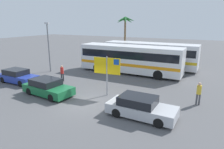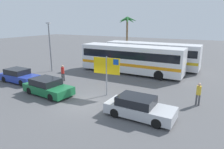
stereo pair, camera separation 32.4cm
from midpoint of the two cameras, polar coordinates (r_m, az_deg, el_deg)
The scene contains 11 objects.
ground at distance 15.12m, azimuth -7.96°, elevation -7.99°, with size 120.00×120.00×0.00m, color #565659.
bus_front_coach at distance 23.08m, azimuth 4.71°, elevation 4.72°, with size 11.76×2.68×3.17m.
bus_rear_coach at distance 26.28m, azimuth 10.29°, elevation 5.78°, with size 11.76×2.68×3.17m.
ferry_sign at distance 15.76m, azimuth -1.88°, elevation 2.00°, with size 2.19×0.30×3.20m.
car_silver at distance 12.82m, azimuth 7.37°, elevation -9.19°, with size 4.35×1.89×1.32m.
car_blue at distance 21.74m, azimuth -25.64°, elevation -0.46°, with size 4.16×1.72×1.32m.
car_green at distance 17.24m, azimuth -18.34°, elevation -3.46°, with size 4.43×2.26×1.32m.
pedestrian_crossing_lot at distance 15.52m, azimuth 22.91°, elevation -4.55°, with size 0.32×0.32×1.68m.
pedestrian_by_bus at distance 20.61m, azimuth -14.44°, elevation 0.70°, with size 0.32×0.32×1.63m.
lamp_post_left_side at distance 24.74m, azimuth -17.95°, elevation 7.99°, with size 0.56×0.20×5.71m.
palm_tree_seaside at distance 34.65m, azimuth 3.48°, elevation 14.05°, with size 3.42×3.27×6.59m.
Camera 1 is at (8.06, -11.35, 5.84)m, focal length 32.18 mm.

